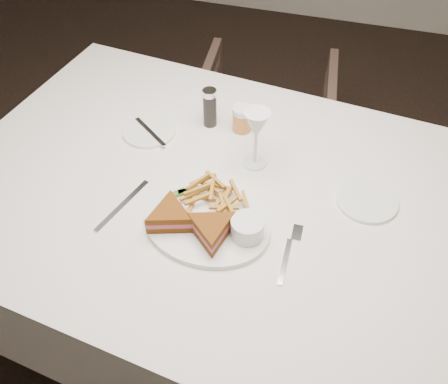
% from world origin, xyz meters
% --- Properties ---
extents(ground, '(5.00, 5.00, 0.00)m').
position_xyz_m(ground, '(0.00, 0.00, 0.00)').
color(ground, black).
rests_on(ground, ground).
extents(table, '(1.64, 1.19, 0.75)m').
position_xyz_m(table, '(0.20, -0.06, 0.38)').
color(table, silver).
rests_on(table, ground).
extents(chair_far, '(0.64, 0.60, 0.60)m').
position_xyz_m(chair_far, '(0.11, 0.85, 0.30)').
color(chair_far, '#49352C').
rests_on(chair_far, ground).
extents(table_setting, '(0.81, 0.64, 0.18)m').
position_xyz_m(table_setting, '(0.19, -0.10, 0.79)').
color(table_setting, white).
rests_on(table_setting, table).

